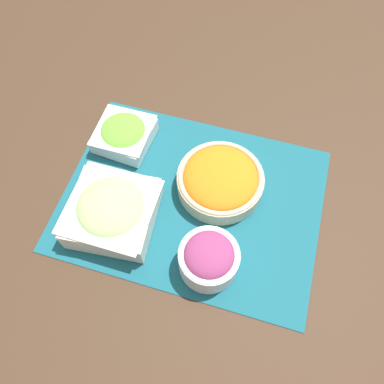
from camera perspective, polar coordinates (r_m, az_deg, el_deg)
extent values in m
plane|color=#422D1E|center=(0.80, 0.00, -1.14)|extent=(3.00, 3.00, 0.00)
cube|color=#195B6B|center=(0.80, 0.00, -1.08)|extent=(0.54, 0.41, 0.00)
cylinder|color=beige|center=(0.80, 4.27, 1.52)|extent=(0.18, 0.18, 0.04)
torus|color=beige|center=(0.78, 4.38, 2.28)|extent=(0.18, 0.18, 0.01)
ellipsoid|color=orange|center=(0.78, 4.38, 2.28)|extent=(0.16, 0.16, 0.04)
cube|color=white|center=(0.88, -10.25, 8.42)|extent=(0.13, 0.13, 0.04)
cube|color=white|center=(0.86, -10.47, 9.23)|extent=(0.12, 0.12, 0.00)
ellipsoid|color=#6BAD38|center=(0.86, -10.45, 9.15)|extent=(0.10, 0.10, 0.03)
cube|color=silver|center=(0.77, -11.91, -3.15)|extent=(0.18, 0.18, 0.06)
cube|color=silver|center=(0.74, -12.34, -2.17)|extent=(0.17, 0.17, 0.00)
ellipsoid|color=#A8CC7F|center=(0.74, -12.31, -2.23)|extent=(0.13, 0.13, 0.04)
cylinder|color=silver|center=(0.71, 2.53, -10.32)|extent=(0.11, 0.11, 0.06)
torus|color=silver|center=(0.68, 2.64, -9.49)|extent=(0.11, 0.11, 0.01)
ellipsoid|color=#93386B|center=(0.68, 2.64, -9.49)|extent=(0.09, 0.09, 0.04)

